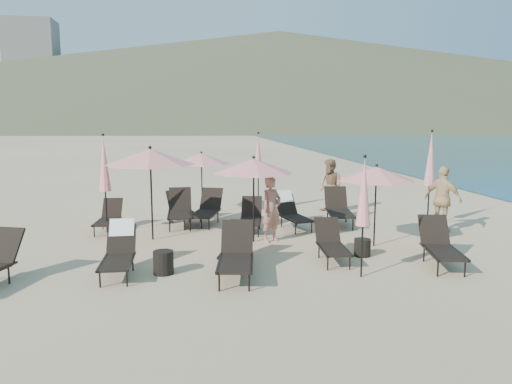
{
  "coord_description": "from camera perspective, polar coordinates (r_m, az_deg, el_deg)",
  "views": [
    {
      "loc": [
        -2.32,
        -10.3,
        3.22
      ],
      "look_at": [
        -0.2,
        3.5,
        1.1
      ],
      "focal_mm": 35.0,
      "sensor_mm": 36.0,
      "label": 1
    }
  ],
  "objects": [
    {
      "name": "lounger_8",
      "position": [
        15.13,
        -8.29,
        -2.02
      ],
      "size": [
        1.14,
        1.77,
        0.95
      ],
      "rotation": [
        0.0,
        0.0,
        0.33
      ],
      "color": "black",
      "rests_on": "ground"
    },
    {
      "name": "lounger_5",
      "position": [
        11.61,
        20.32,
        -5.67
      ],
      "size": [
        1.01,
        1.81,
        0.98
      ],
      "rotation": [
        0.0,
        0.0,
        -0.22
      ],
      "color": "black",
      "rests_on": "ground"
    },
    {
      "name": "beachgoer_a",
      "position": [
        12.85,
        1.77,
        -1.98
      ],
      "size": [
        0.74,
        0.69,
        1.71
      ],
      "primitive_type": "imported",
      "rotation": [
        0.0,
        0.0,
        0.61
      ],
      "color": "#A86D5B",
      "rests_on": "ground"
    },
    {
      "name": "lounger_9",
      "position": [
        14.11,
        -0.61,
        -2.8
      ],
      "size": [
        0.9,
        1.66,
        0.9
      ],
      "rotation": [
        0.0,
        0.0,
        -0.2
      ],
      "color": "black",
      "rests_on": "ground"
    },
    {
      "name": "volcanic_headland",
      "position": [
        322.32,
        4.64,
        12.75
      ],
      "size": [
        690.0,
        690.0,
        55.0
      ],
      "color": "brown",
      "rests_on": "ground"
    },
    {
      "name": "side_table_0",
      "position": [
        10.54,
        -10.54,
        -7.92
      ],
      "size": [
        0.42,
        0.42,
        0.48
      ],
      "primitive_type": "cylinder",
      "color": "black",
      "rests_on": "ground"
    },
    {
      "name": "hotel_skyline",
      "position": [
        296.69,
        -27.23,
        11.76
      ],
      "size": [
        109.0,
        82.0,
        55.0
      ],
      "color": "beige",
      "rests_on": "ground"
    },
    {
      "name": "lounger_4",
      "position": [
        11.38,
        8.64,
        -5.78
      ],
      "size": [
        0.69,
        1.55,
        0.87
      ],
      "rotation": [
        0.0,
        0.0,
        -0.08
      ],
      "color": "black",
      "rests_on": "ground"
    },
    {
      "name": "lounger_7",
      "position": [
        15.0,
        -8.68,
        -1.96
      ],
      "size": [
        0.72,
        1.82,
        1.04
      ],
      "rotation": [
        0.0,
        0.0,
        -0.01
      ],
      "color": "black",
      "rests_on": "ground"
    },
    {
      "name": "lounger_6",
      "position": [
        14.71,
        -16.48,
        -2.79
      ],
      "size": [
        0.71,
        1.53,
        0.85
      ],
      "rotation": [
        0.0,
        0.0,
        -0.1
      ],
      "color": "black",
      "rests_on": "ground"
    },
    {
      "name": "umbrella_open_3",
      "position": [
        16.5,
        -6.25,
        3.8
      ],
      "size": [
        1.94,
        1.94,
        2.09
      ],
      "color": "black",
      "rests_on": "ground"
    },
    {
      "name": "beachgoer_c",
      "position": [
        14.86,
        20.58,
        -0.78
      ],
      "size": [
        0.97,
        1.17,
        1.87
      ],
      "primitive_type": "imported",
      "rotation": [
        0.0,
        0.0,
        2.13
      ],
      "color": "tan",
      "rests_on": "ground"
    },
    {
      "name": "lounger_11",
      "position": [
        15.21,
        9.41,
        -1.83
      ],
      "size": [
        0.97,
        1.91,
        1.05
      ],
      "rotation": [
        0.0,
        0.0,
        -0.16
      ],
      "color": "black",
      "rests_on": "ground"
    },
    {
      "name": "lounger_3",
      "position": [
        11.08,
        -2.19,
        -6.11
      ],
      "size": [
        0.96,
        1.59,
        0.86
      ],
      "rotation": [
        0.0,
        0.0,
        -0.29
      ],
      "color": "black",
      "rests_on": "ground"
    },
    {
      "name": "lounger_2",
      "position": [
        10.11,
        -2.3,
        -7.11
      ],
      "size": [
        0.94,
        1.86,
        1.02
      ],
      "rotation": [
        0.0,
        0.0,
        -0.16
      ],
      "color": "black",
      "rests_on": "ground"
    },
    {
      "name": "lounger_12",
      "position": [
        15.08,
        -5.64,
        -1.91
      ],
      "size": [
        1.17,
        1.87,
        1.01
      ],
      "rotation": [
        0.0,
        0.0,
        -0.31
      ],
      "color": "black",
      "rests_on": "ground"
    },
    {
      "name": "side_table_1",
      "position": [
        11.91,
        12.06,
        -6.23
      ],
      "size": [
        0.38,
        0.38,
        0.41
      ],
      "primitive_type": "cylinder",
      "color": "black",
      "rests_on": "ground"
    },
    {
      "name": "umbrella_open_2",
      "position": [
        12.61,
        13.59,
        2.04
      ],
      "size": [
        1.92,
        1.92,
        2.07
      ],
      "color": "black",
      "rests_on": "ground"
    },
    {
      "name": "ground",
      "position": [
        11.04,
        3.83,
        -8.35
      ],
      "size": [
        800.0,
        800.0,
        0.0
      ],
      "primitive_type": "plane",
      "color": "#D6BA8C",
      "rests_on": "ground"
    },
    {
      "name": "umbrella_closed_0",
      "position": [
        10.09,
        12.22,
        -0.08
      ],
      "size": [
        0.29,
        0.29,
        2.48
      ],
      "color": "black",
      "rests_on": "ground"
    },
    {
      "name": "umbrella_closed_2",
      "position": [
        14.28,
        -16.96,
        3.05
      ],
      "size": [
        0.32,
        0.32,
        2.76
      ],
      "color": "black",
      "rests_on": "ground"
    },
    {
      "name": "beachgoer_b",
      "position": [
        16.89,
        8.49,
        0.66
      ],
      "size": [
        1.01,
        1.1,
        1.81
      ],
      "primitive_type": "imported",
      "rotation": [
        0.0,
        0.0,
        -1.1
      ],
      "color": "#906D4A",
      "rests_on": "ground"
    },
    {
      "name": "umbrella_open_1",
      "position": [
        12.67,
        -0.27,
        3.0
      ],
      "size": [
        2.08,
        2.08,
        2.24
      ],
      "color": "black",
      "rests_on": "ground"
    },
    {
      "name": "umbrella_closed_1",
      "position": [
        15.41,
        19.33,
        3.54
      ],
      "size": [
        0.33,
        0.33,
        2.85
      ],
      "color": "black",
      "rests_on": "ground"
    },
    {
      "name": "umbrella_closed_3",
      "position": [
        17.05,
        0.26,
        4.14
      ],
      "size": [
        0.32,
        0.32,
        2.71
      ],
      "color": "black",
      "rests_on": "ground"
    },
    {
      "name": "lounger_10",
      "position": [
        14.59,
        4.07,
        -2.19
      ],
      "size": [
        0.9,
        1.71,
        1.02
      ],
      "rotation": [
        0.0,
        0.0,
        0.2
      ],
      "color": "black",
      "rests_on": "ground"
    },
    {
      "name": "lounger_1",
      "position": [
        10.71,
        -15.39,
        -6.45
      ],
      "size": [
        0.64,
        1.66,
        1.03
      ],
      "rotation": [
        0.0,
        0.0,
        -0.02
      ],
      "color": "black",
      "rests_on": "ground"
    },
    {
      "name": "umbrella_open_0",
      "position": [
        13.17,
        -11.99,
        3.95
      ],
      "size": [
        2.3,
        2.3,
        2.47
      ],
      "color": "black",
      "rests_on": "ground"
    }
  ]
}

